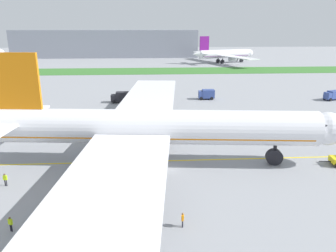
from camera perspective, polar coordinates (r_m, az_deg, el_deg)
name	(u,v)px	position (r m, az deg, el deg)	size (l,w,h in m)	color
ground_plane	(165,169)	(47.87, -0.45, -7.51)	(600.00, 600.00, 0.00)	gray
apron_taxi_line	(164,161)	(50.56, -0.64, -6.13)	(280.00, 0.36, 0.01)	yellow
grass_median_strip	(152,71)	(155.56, -2.74, 9.64)	(320.00, 24.00, 0.10)	#38722D
airliner_foreground	(145,128)	(48.15, -4.09, -0.29)	(57.38, 93.02, 16.45)	white
ground_crew_wingwalker_port	(183,218)	(34.72, 2.59, -15.88)	(0.32, 0.57, 1.66)	black
ground_crew_marshaller_front	(5,179)	(47.55, -26.68, -8.24)	(0.60, 0.31, 1.72)	black
ground_crew_wingwalker_starboard	(10,223)	(37.58, -25.94, -15.01)	(0.51, 0.43, 1.64)	black
service_truck_baggage_loader	(122,97)	(90.02, -8.13, 5.09)	(5.55, 2.70, 2.91)	black
service_truck_fuel_bowser	(333,95)	(103.31, 26.95, 4.88)	(5.50, 3.67, 2.65)	#33478C
service_truck_catering_van	(207,94)	(93.84, 6.77, 5.59)	(4.53, 2.77, 2.78)	#33478C
parked_airliner_far_centre	(223,54)	(192.15, 9.71, 12.33)	(38.00, 59.70, 15.05)	white
terminal_building	(107,44)	(232.66, -10.74, 14.01)	(123.09, 20.00, 18.00)	gray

